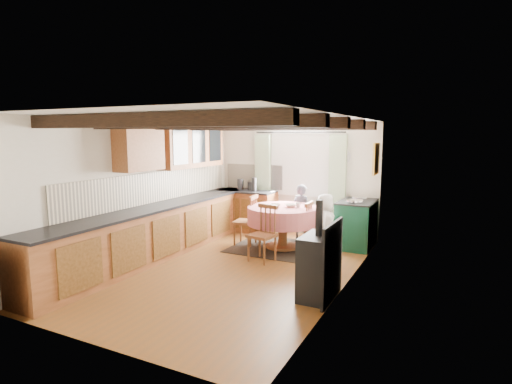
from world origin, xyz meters
The scene contains 41 objects.
floor centered at (0.00, 0.00, 0.00)m, with size 3.60×5.50×0.00m, color brown.
ceiling centered at (0.00, 0.00, 2.40)m, with size 3.60×5.50×0.00m, color white.
wall_back centered at (0.00, 2.75, 1.20)m, with size 3.60×0.00×2.40m, color silver.
wall_front centered at (0.00, -2.75, 1.20)m, with size 3.60×0.00×2.40m, color silver.
wall_left centered at (-1.80, 0.00, 1.20)m, with size 0.00×5.50×2.40m, color silver.
wall_right centered at (1.80, 0.00, 1.20)m, with size 0.00×5.50×2.40m, color silver.
beam_a centered at (0.00, -2.00, 2.31)m, with size 3.60×0.16×0.16m, color black.
beam_b centered at (0.00, -1.00, 2.31)m, with size 3.60×0.16×0.16m, color black.
beam_c centered at (0.00, 0.00, 2.31)m, with size 3.60×0.16×0.16m, color black.
beam_d centered at (0.00, 1.00, 2.31)m, with size 3.60×0.16×0.16m, color black.
beam_e centered at (0.00, 2.00, 2.31)m, with size 3.60×0.16×0.16m, color black.
splash_left centered at (-1.78, 0.30, 1.20)m, with size 0.02×4.50×0.55m, color beige.
splash_back centered at (-1.00, 2.73, 1.20)m, with size 1.40×0.02×0.55m, color beige.
base_cabinet_left centered at (-1.50, 0.00, 0.44)m, with size 0.60×5.30×0.88m, color #9A5831.
base_cabinet_back centered at (-1.05, 2.45, 0.44)m, with size 1.30×0.60×0.88m, color #9A5831.
worktop_left centered at (-1.48, 0.00, 0.90)m, with size 0.64×5.30×0.04m, color black.
worktop_back centered at (-1.05, 2.43, 0.90)m, with size 1.30×0.64×0.04m, color black.
wall_cabinet_glass centered at (-1.63, 1.20, 1.95)m, with size 0.34×1.80×0.90m, color #9A5831.
wall_cabinet_solid centered at (-1.63, -0.30, 1.90)m, with size 0.34×0.90×0.70m, color #9A5831.
window_frame centered at (0.10, 2.73, 1.60)m, with size 1.34×0.03×1.54m, color white.
window_pane centered at (0.10, 2.74, 1.60)m, with size 1.20×0.01×1.40m, color white.
curtain_left centered at (-0.75, 2.65, 1.10)m, with size 0.35×0.10×2.10m, color gray.
curtain_right centered at (0.95, 2.65, 1.10)m, with size 0.35×0.10×2.10m, color gray.
curtain_rod centered at (0.10, 2.65, 2.20)m, with size 0.03×0.03×2.00m, color black.
wall_picture centered at (1.77, 2.30, 1.70)m, with size 0.04×0.50×0.60m, color gold.
wall_plate centered at (1.05, 2.72, 1.70)m, with size 0.30×0.30×0.02m, color silver.
rug centered at (0.26, 1.41, 0.01)m, with size 1.89×1.47×0.01m, color black.
dining_table centered at (0.26, 1.41, 0.40)m, with size 1.34×1.34×0.81m, color #BF5448, non-canonical shape.
chair_near centered at (0.24, 0.55, 0.48)m, with size 0.42×0.43×0.97m, color brown, non-canonical shape.
chair_left centered at (-0.51, 1.36, 0.49)m, with size 0.42×0.44×0.99m, color brown, non-canonical shape.
chair_right centered at (0.97, 1.33, 0.48)m, with size 0.41×0.43×0.95m, color brown, non-canonical shape.
aga_range centered at (1.47, 2.19, 0.46)m, with size 0.64×0.99×0.92m, color #0D3A26, non-canonical shape.
cast_iron_stove centered at (1.58, -0.55, 0.66)m, with size 0.40×0.66×1.32m, color black, non-canonical shape.
child_far centered at (0.36, 2.16, 0.58)m, with size 0.42×0.28×1.16m, color #414451.
child_right centered at (1.06, 1.46, 0.55)m, with size 0.54×0.35×1.10m, color silver.
bowl_a centered at (0.40, 1.46, 0.83)m, with size 0.21×0.21×0.05m, color silver.
bowl_b centered at (0.14, 1.32, 0.84)m, with size 0.19×0.19×0.06m, color silver.
cup centered at (0.54, 1.48, 0.85)m, with size 0.10×0.10×0.09m, color silver.
canister_tall centered at (-1.22, 2.47, 1.04)m, with size 0.14×0.14×0.24m, color #262628.
canister_wide centered at (-0.95, 2.48, 1.01)m, with size 0.17×0.17×0.19m, color #262628.
canister_slim centered at (-0.80, 2.33, 1.07)m, with size 0.11×0.11×0.31m, color #262628.
Camera 1 is at (3.14, -5.52, 2.15)m, focal length 28.50 mm.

